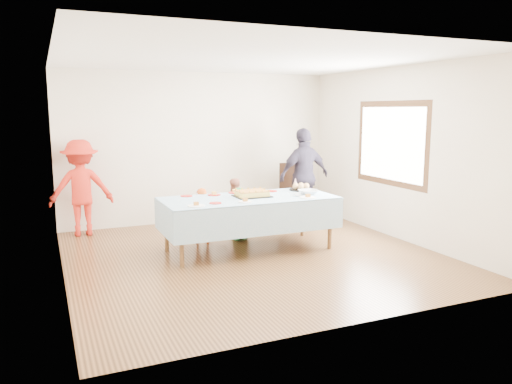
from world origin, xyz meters
The scene contains 22 objects.
ground centered at (0.00, 0.00, 0.00)m, with size 5.00×5.00×0.00m, color #402612.
room_walls centered at (0.05, 0.00, 1.77)m, with size 5.04×5.04×2.72m.
party_table centered at (0.06, 0.30, 0.72)m, with size 2.50×1.10×0.78m.
birthday_cake centered at (0.13, 0.34, 0.82)m, with size 0.51×0.39×0.09m.
rolls_tray centered at (1.06, 0.57, 0.83)m, with size 0.37×0.37×0.11m.
punch_bowl centered at (0.98, 0.18, 0.82)m, with size 0.29×0.29×0.07m, color silver.
party_hat centered at (1.06, 0.76, 0.87)m, with size 0.10×0.10×0.17m, color silver.
fork_pile centered at (0.74, 0.10, 0.81)m, with size 0.24×0.18×0.07m, color white, non-canonical shape.
plate_red_far_a centered at (-0.74, 0.75, 0.79)m, with size 0.18×0.18×0.01m, color red.
plate_red_far_b centered at (-0.34, 0.67, 0.79)m, with size 0.19×0.19×0.01m, color red.
plate_red_far_c centered at (0.01, 0.74, 0.79)m, with size 0.19×0.19×0.01m, color red.
plate_red_far_d centered at (0.59, 0.66, 0.79)m, with size 0.18×0.18×0.01m, color red.
plate_red_near centered at (-0.54, 0.04, 0.79)m, with size 0.17×0.17×0.01m, color red.
plate_white_left centered at (-0.83, -0.04, 0.79)m, with size 0.23×0.23×0.01m, color white.
plate_white_mid centered at (-0.13, -0.03, 0.79)m, with size 0.20×0.20×0.01m, color white.
plate_white_right centered at (0.82, -0.08, 0.79)m, with size 0.24×0.24×0.01m, color white.
dining_chair centered at (1.62, 1.91, 0.59)m, with size 0.54×0.54×1.05m.
toddler_left centered at (-0.47, 0.90, 0.43)m, with size 0.32×0.21×0.87m, color #D3541A.
toddler_mid centered at (0.15, 0.90, 0.42)m, with size 0.41×0.26×0.83m, color #297C3F.
toddler_right centered at (0.28, 1.51, 0.45)m, with size 0.43×0.34×0.89m, color #C7775C.
adult_left centered at (-2.10, 2.20, 0.78)m, with size 1.01×0.58×1.56m, color red.
adult_right centered at (1.64, 1.51, 0.86)m, with size 1.01×0.42×1.72m, color #312B3B.
Camera 1 is at (-2.66, -6.26, 2.03)m, focal length 35.00 mm.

